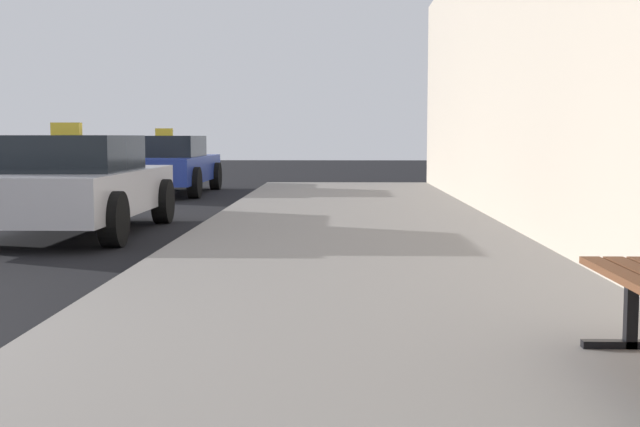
# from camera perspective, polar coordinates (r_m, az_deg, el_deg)

# --- Properties ---
(sidewalk) EXTENTS (4.00, 32.00, 0.15)m
(sidewalk) POSITION_cam_1_polar(r_m,az_deg,el_deg) (4.34, 4.31, -10.53)
(sidewalk) COLOR gray
(sidewalk) RESTS_ON ground_plane
(car_silver) EXTENTS (1.98, 4.13, 1.43)m
(car_silver) POSITION_cam_1_polar(r_m,az_deg,el_deg) (11.20, -16.56, 1.94)
(car_silver) COLOR #B7B7BF
(car_silver) RESTS_ON ground_plane
(car_blue) EXTENTS (1.94, 4.46, 1.43)m
(car_blue) POSITION_cam_1_polar(r_m,az_deg,el_deg) (18.65, -10.44, 3.32)
(car_blue) COLOR #233899
(car_blue) RESTS_ON ground_plane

